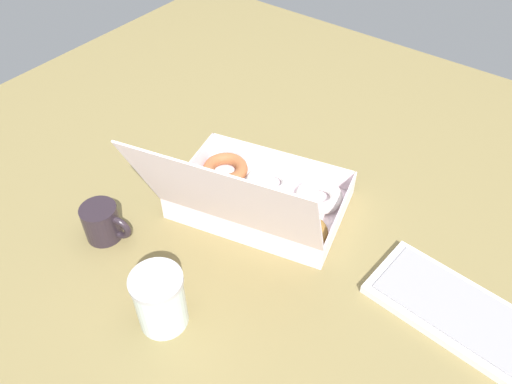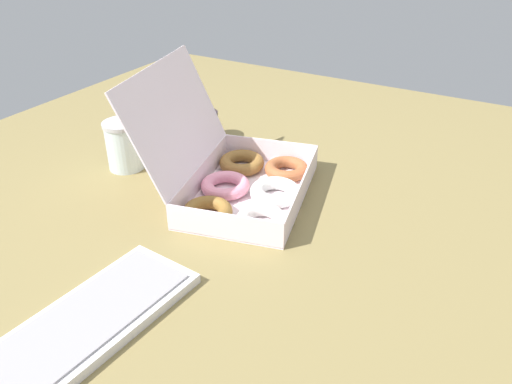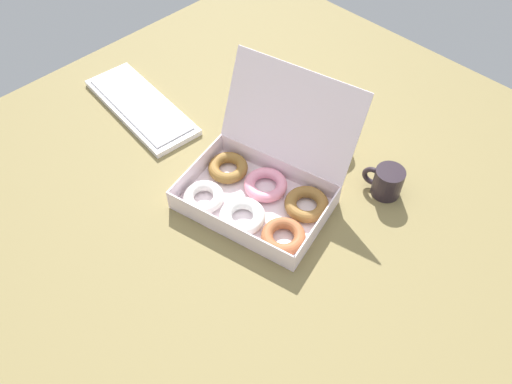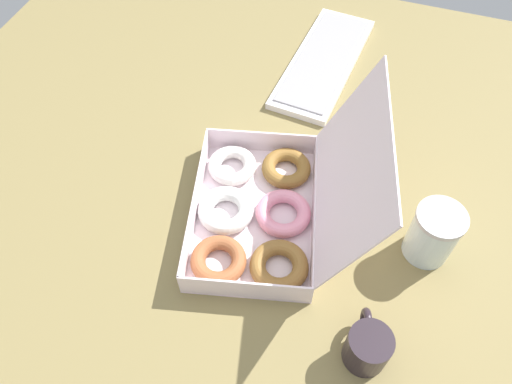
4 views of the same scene
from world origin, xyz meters
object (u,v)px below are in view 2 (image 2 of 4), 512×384
coffee_mug (204,126)px  glass_jar (124,145)px  keyboard (75,332)px  donut_box (242,180)px

coffee_mug → glass_jar: glass_jar is taller
keyboard → glass_jar: glass_jar is taller
coffee_mug → glass_jar: bearing=163.1°
donut_box → glass_jar: (-3.18, 32.68, 2.71)cm
keyboard → donut_box: bearing=0.1°
donut_box → keyboard: bearing=-179.9°
donut_box → keyboard: (-51.01, -0.12, -2.51)cm
donut_box → coffee_mug: bearing=50.0°
donut_box → keyboard: 51.07cm
coffee_mug → keyboard: bearing=-160.6°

